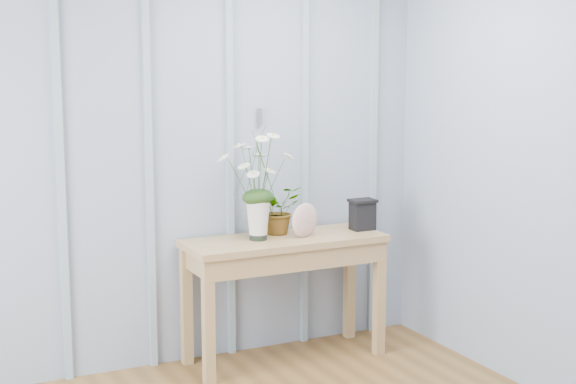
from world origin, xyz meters
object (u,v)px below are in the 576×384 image
felt_disc_vessel (305,220)px  carved_box (362,214)px  daisy_vase (258,171)px  sideboard (284,256)px

felt_disc_vessel → carved_box: felt_disc_vessel is taller
daisy_vase → carved_box: 0.76m
sideboard → felt_disc_vessel: 0.25m
sideboard → carved_box: bearing=-1.2°
carved_box → daisy_vase: bearing=178.3°
felt_disc_vessel → daisy_vase: bearing=151.2°
carved_box → felt_disc_vessel: bearing=-175.6°
sideboard → carved_box: (0.53, -0.01, 0.21)m
sideboard → daisy_vase: bearing=176.8°
daisy_vase → carved_box: size_ratio=3.42×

